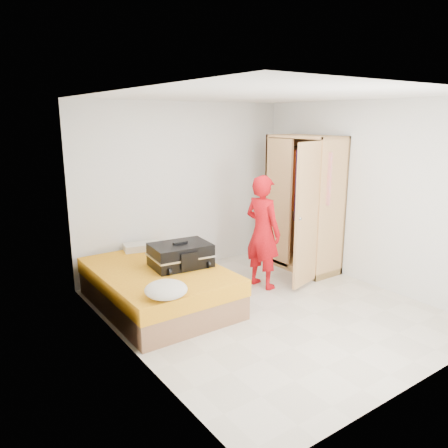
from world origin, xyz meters
TOP-DOWN VIEW (x-y plane):
  - room at (0.00, 0.00)m, footprint 4.00×4.02m
  - bed at (-1.05, 0.90)m, footprint 1.42×2.02m
  - wardrobe at (1.45, 0.85)m, footprint 1.15×1.34m
  - person at (0.46, 0.65)m, footprint 0.47×0.64m
  - suitcase at (-0.76, 0.82)m, footprint 0.80×0.63m
  - round_cushion at (-1.40, 0.02)m, footprint 0.46×0.46m
  - pillow at (-0.86, 1.75)m, footprint 0.57×0.38m

SIDE VIEW (x-z plane):
  - bed at x=-1.05m, z-range 0.00..0.50m
  - pillow at x=-0.86m, z-range 0.50..0.60m
  - round_cushion at x=-1.40m, z-range 0.50..0.67m
  - suitcase at x=-0.76m, z-range 0.48..0.81m
  - person at x=0.46m, z-range 0.00..1.60m
  - wardrobe at x=1.45m, z-range -0.05..2.05m
  - room at x=0.00m, z-range 0.00..2.60m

